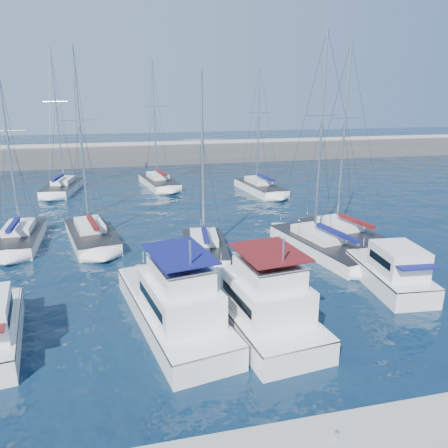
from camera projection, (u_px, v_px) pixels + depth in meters
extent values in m
plane|color=black|center=(243.00, 302.00, 24.40)|extent=(220.00, 220.00, 0.00)
cube|color=#424244|center=(159.00, 157.00, 72.57)|extent=(160.00, 6.00, 4.00)
cube|color=gray|center=(158.00, 143.00, 71.93)|extent=(160.00, 1.20, 0.50)
cube|color=gray|center=(336.00, 446.00, 14.07)|extent=(40.00, 2.20, 0.60)
cylinder|color=silver|center=(337.00, 435.00, 13.94)|extent=(0.16, 0.16, 0.25)
cube|color=white|center=(172.00, 315.00, 22.11)|extent=(5.22, 10.87, 1.60)
cube|color=#262628|center=(172.00, 302.00, 21.89)|extent=(5.29, 10.88, 0.08)
cube|color=white|center=(180.00, 297.00, 20.54)|extent=(3.67, 5.28, 1.60)
cube|color=black|center=(179.00, 295.00, 20.51)|extent=(3.54, 4.34, 0.45)
cube|color=white|center=(180.00, 274.00, 20.00)|extent=(2.84, 3.75, 0.90)
cube|color=#0E1255|center=(180.00, 253.00, 19.71)|extent=(3.21, 4.28, 0.08)
cube|color=white|center=(256.00, 314.00, 22.21)|extent=(4.69, 9.75, 1.60)
cube|color=#262628|center=(256.00, 301.00, 22.00)|extent=(4.76, 9.75, 0.08)
cube|color=white|center=(266.00, 295.00, 20.72)|extent=(3.55, 4.69, 1.60)
cube|color=black|center=(266.00, 293.00, 20.70)|extent=(3.50, 3.83, 0.45)
cube|color=white|center=(269.00, 272.00, 20.18)|extent=(2.78, 3.32, 0.90)
cube|color=#531012|center=(269.00, 252.00, 19.89)|extent=(3.14, 3.79, 0.08)
cube|color=silver|center=(389.00, 280.00, 26.29)|extent=(3.30, 6.80, 1.60)
cube|color=#262628|center=(390.00, 268.00, 26.07)|extent=(3.36, 6.81, 0.08)
cube|color=silver|center=(399.00, 260.00, 25.07)|extent=(2.58, 3.25, 1.60)
cube|color=black|center=(399.00, 259.00, 25.04)|extent=(2.57, 2.64, 0.45)
cube|color=#0E1255|center=(411.00, 263.00, 23.84)|extent=(2.35, 2.19, 0.07)
cube|color=silver|center=(19.00, 241.00, 33.51)|extent=(3.11, 7.74, 1.30)
cube|color=#262628|center=(18.00, 233.00, 33.33)|extent=(3.17, 7.74, 0.06)
cube|color=silver|center=(19.00, 227.00, 33.68)|extent=(2.00, 3.40, 0.55)
cylinder|color=silver|center=(9.00, 147.00, 32.19)|extent=(0.18, 0.18, 11.82)
cylinder|color=silver|center=(14.00, 226.00, 32.00)|extent=(0.17, 3.85, 0.12)
cube|color=#0E1255|center=(13.00, 225.00, 31.87)|extent=(0.40, 3.47, 0.28)
cube|color=silver|center=(92.00, 238.00, 34.08)|extent=(4.66, 8.78, 1.30)
cube|color=#262628|center=(91.00, 231.00, 33.90)|extent=(4.72, 8.79, 0.06)
cube|color=silver|center=(90.00, 225.00, 34.26)|extent=(2.66, 3.97, 0.55)
cylinder|color=silver|center=(81.00, 138.00, 32.59)|extent=(0.18, 0.18, 13.05)
cylinder|color=silver|center=(93.00, 224.00, 32.56)|extent=(0.98, 4.10, 0.12)
cube|color=#531012|center=(93.00, 223.00, 32.43)|extent=(1.12, 3.74, 0.28)
cube|color=white|center=(204.00, 252.00, 31.19)|extent=(3.69, 7.12, 1.30)
cube|color=#262628|center=(204.00, 244.00, 31.00)|extent=(3.75, 7.13, 0.06)
cube|color=white|center=(204.00, 237.00, 31.32)|extent=(2.23, 3.19, 0.55)
cylinder|color=silver|center=(202.00, 156.00, 29.88)|extent=(0.18, 0.18, 11.21)
cylinder|color=silver|center=(205.00, 236.00, 29.78)|extent=(0.52, 3.40, 0.12)
cube|color=#0E1255|center=(205.00, 235.00, 29.64)|extent=(0.71, 3.09, 0.28)
cube|color=silver|center=(322.00, 248.00, 31.88)|extent=(4.91, 10.02, 1.30)
cube|color=#262628|center=(322.00, 240.00, 31.70)|extent=(4.97, 10.03, 0.06)
cube|color=silver|center=(318.00, 234.00, 32.13)|extent=(2.79, 4.51, 0.55)
cylinder|color=silver|center=(321.00, 136.00, 30.39)|extent=(0.18, 0.18, 13.79)
cylinder|color=silver|center=(336.00, 234.00, 30.19)|extent=(1.05, 4.73, 0.12)
cube|color=#0E1255|center=(337.00, 233.00, 30.06)|extent=(1.18, 4.31, 0.28)
cube|color=white|center=(343.00, 237.00, 34.43)|extent=(4.59, 8.53, 1.30)
cube|color=#262628|center=(343.00, 229.00, 34.25)|extent=(4.65, 8.55, 0.06)
cube|color=white|center=(340.00, 224.00, 34.60)|extent=(2.63, 3.86, 0.55)
cylinder|color=silver|center=(344.00, 136.00, 32.89)|extent=(0.18, 0.18, 13.25)
cylinder|color=silver|center=(355.00, 223.00, 32.95)|extent=(0.95, 3.98, 0.12)
cube|color=#531012|center=(356.00, 221.00, 32.82)|extent=(1.09, 3.64, 0.28)
cube|color=white|center=(63.00, 189.00, 51.32)|extent=(4.26, 8.82, 1.30)
cube|color=#262628|center=(62.00, 184.00, 51.14)|extent=(4.31, 8.83, 0.06)
cube|color=white|center=(63.00, 181.00, 51.55)|extent=(2.49, 3.95, 0.55)
cylinder|color=silver|center=(57.00, 115.00, 49.68)|extent=(0.18, 0.18, 14.68)
cylinder|color=silver|center=(58.00, 179.00, 49.68)|extent=(0.76, 4.20, 0.12)
cube|color=#0E1255|center=(58.00, 178.00, 49.54)|extent=(0.93, 3.82, 0.28)
cube|color=silver|center=(159.00, 184.00, 54.39)|extent=(4.58, 9.29, 1.30)
cube|color=#262628|center=(159.00, 179.00, 54.21)|extent=(4.64, 9.30, 0.06)
cube|color=silver|center=(158.00, 176.00, 54.60)|extent=(2.65, 4.18, 0.55)
cylinder|color=silver|center=(154.00, 118.00, 52.87)|extent=(0.18, 0.18, 13.60)
cylinder|color=silver|center=(161.00, 174.00, 52.78)|extent=(0.88, 4.40, 0.12)
cube|color=#531012|center=(162.00, 173.00, 52.65)|extent=(1.03, 4.00, 0.28)
cube|color=white|center=(260.00, 189.00, 51.31)|extent=(4.11, 9.08, 1.30)
cube|color=#262628|center=(260.00, 184.00, 51.13)|extent=(4.17, 9.09, 0.06)
cube|color=white|center=(258.00, 181.00, 51.53)|extent=(2.43, 4.06, 0.55)
cylinder|color=silver|center=(258.00, 124.00, 49.94)|extent=(0.18, 0.18, 12.64)
cylinder|color=silver|center=(265.00, 179.00, 49.70)|extent=(0.69, 4.36, 0.12)
cube|color=#0E1255|center=(266.00, 178.00, 49.57)|extent=(0.86, 3.96, 0.28)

